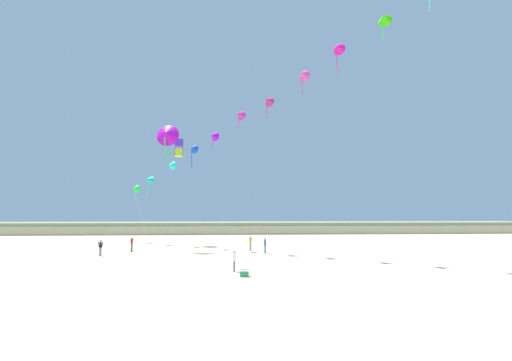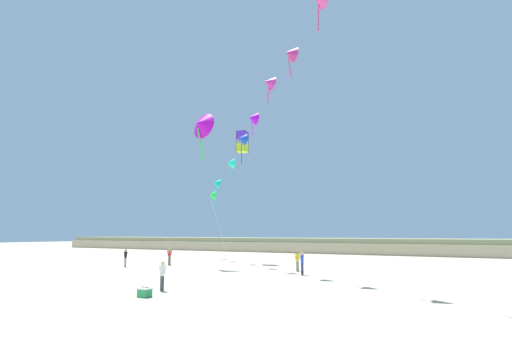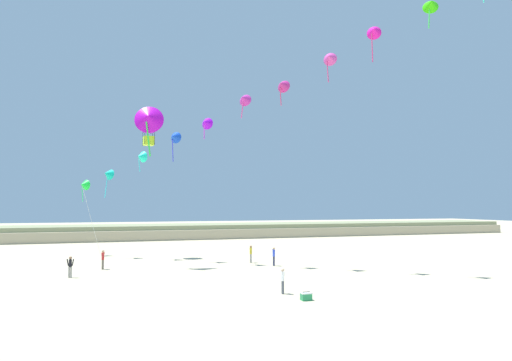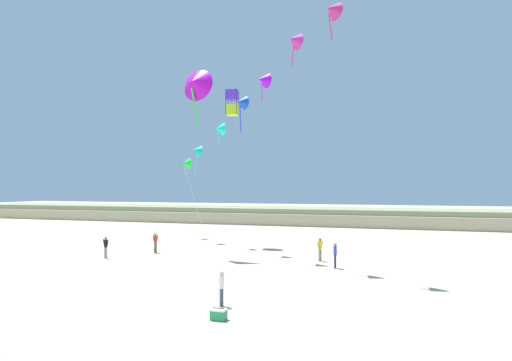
{
  "view_description": "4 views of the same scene",
  "coord_description": "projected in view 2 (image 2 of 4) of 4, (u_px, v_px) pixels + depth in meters",
  "views": [
    {
      "loc": [
        0.22,
        -20.0,
        4.2
      ],
      "look_at": [
        2.18,
        10.87,
        7.04
      ],
      "focal_mm": 24.0,
      "sensor_mm": 36.0,
      "label": 1
    },
    {
      "loc": [
        14.33,
        -10.98,
        2.85
      ],
      "look_at": [
        2.2,
        10.63,
        6.15
      ],
      "focal_mm": 28.0,
      "sensor_mm": 36.0,
      "label": 2
    },
    {
      "loc": [
        -8.07,
        -17.64,
        5.09
      ],
      "look_at": [
        0.12,
        9.55,
        6.94
      ],
      "focal_mm": 28.0,
      "sensor_mm": 36.0,
      "label": 3
    },
    {
      "loc": [
        7.67,
        -13.14,
        4.98
      ],
      "look_at": [
        -0.43,
        11.08,
        5.36
      ],
      "focal_mm": 32.0,
      "sensor_mm": 36.0,
      "label": 4
    }
  ],
  "objects": [
    {
      "name": "beach_cooler",
      "position": [
        145.0,
        293.0,
        17.97
      ],
      "size": [
        0.58,
        0.41,
        0.46
      ],
      "color": "#23844C",
      "rests_on": "ground"
    },
    {
      "name": "large_kite_low_lead",
      "position": [
        242.0,
        142.0,
        41.8
      ],
      "size": [
        1.18,
        1.18,
        2.21
      ],
      "color": "#BDEB23"
    },
    {
      "name": "kite_banner_string",
      "position": [
        280.0,
        69.0,
        29.31
      ],
      "size": [
        32.22,
        28.21,
        22.81
      ],
      "color": "#19EC3E"
    },
    {
      "name": "person_near_right",
      "position": [
        297.0,
        259.0,
        30.27
      ],
      "size": [
        0.37,
        0.49,
        1.57
      ],
      "color": "gray",
      "rests_on": "ground"
    },
    {
      "name": "person_far_right",
      "position": [
        302.0,
        262.0,
        27.55
      ],
      "size": [
        0.22,
        0.55,
        1.59
      ],
      "color": "#282D4C",
      "rests_on": "ground"
    },
    {
      "name": "large_kite_mid_trail",
      "position": [
        201.0,
        124.0,
        36.01
      ],
      "size": [
        2.65,
        1.68,
        4.59
      ],
      "color": "#C00EC9"
    },
    {
      "name": "dune_ridge",
      "position": [
        370.0,
        246.0,
        58.29
      ],
      "size": [
        120.0,
        10.78,
        2.15
      ],
      "color": "tan",
      "rests_on": "ground"
    },
    {
      "name": "person_mid_center",
      "position": [
        126.0,
        257.0,
        34.24
      ],
      "size": [
        0.53,
        0.21,
        1.52
      ],
      "color": "gray",
      "rests_on": "ground"
    },
    {
      "name": "person_far_left",
      "position": [
        162.0,
        274.0,
        19.97
      ],
      "size": [
        0.2,
        0.52,
        1.48
      ],
      "color": "#474C56",
      "rests_on": "ground"
    },
    {
      "name": "person_near_left",
      "position": [
        170.0,
        255.0,
        36.22
      ],
      "size": [
        0.24,
        0.54,
        1.56
      ],
      "color": "#726656",
      "rests_on": "ground"
    },
    {
      "name": "ground_plane",
      "position": [
        80.0,
        305.0,
        16.06
      ],
      "size": [
        240.0,
        240.0,
        0.0
      ],
      "primitive_type": "plane",
      "color": "#C1B28E"
    }
  ]
}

